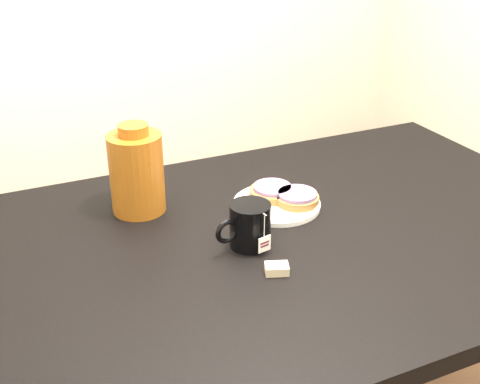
# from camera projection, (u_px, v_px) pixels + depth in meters

# --- Properties ---
(table) EXTENTS (1.40, 0.90, 0.75)m
(table) POSITION_uv_depth(u_px,v_px,m) (287.00, 264.00, 1.33)
(table) COLOR black
(table) RESTS_ON ground_plane
(plate) EXTENTS (0.20, 0.20, 0.02)m
(plate) POSITION_uv_depth(u_px,v_px,m) (277.00, 203.00, 1.40)
(plate) COLOR white
(plate) RESTS_ON table
(bagel_back) EXTENTS (0.14, 0.14, 0.03)m
(bagel_back) POSITION_uv_depth(u_px,v_px,m) (272.00, 191.00, 1.42)
(bagel_back) COLOR brown
(bagel_back) RESTS_ON plate
(bagel_front) EXTENTS (0.14, 0.14, 0.03)m
(bagel_front) POSITION_uv_depth(u_px,v_px,m) (297.00, 198.00, 1.39)
(bagel_front) COLOR brown
(bagel_front) RESTS_ON plate
(mug) EXTENTS (0.13, 0.10, 0.09)m
(mug) POSITION_uv_depth(u_px,v_px,m) (249.00, 225.00, 1.22)
(mug) COLOR black
(mug) RESTS_ON table
(teabag_pouch) EXTENTS (0.05, 0.05, 0.02)m
(teabag_pouch) POSITION_uv_depth(u_px,v_px,m) (277.00, 269.00, 1.15)
(teabag_pouch) COLOR #C6B793
(teabag_pouch) RESTS_ON table
(bagel_package) EXTENTS (0.14, 0.14, 0.21)m
(bagel_package) POSITION_uv_depth(u_px,v_px,m) (137.00, 172.00, 1.35)
(bagel_package) COLOR #6A350E
(bagel_package) RESTS_ON table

